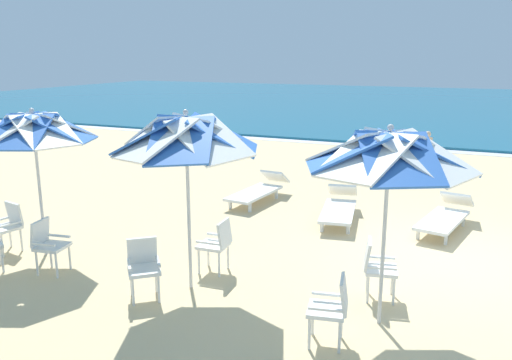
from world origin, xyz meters
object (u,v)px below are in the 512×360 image
(beachgoer_seated, at_px, (427,149))
(plastic_chair_5, at_px, (8,224))
(plastic_chair_3, at_px, (143,265))
(plastic_chair_0, at_px, (376,266))
(sun_lounger_1, at_px, (445,216))
(beach_umbrella_0, at_px, (389,153))
(beach_umbrella_2, at_px, (34,129))
(sun_lounger_2, at_px, (339,207))
(plastic_chair_2, at_px, (217,242))
(plastic_chair_6, at_px, (48,243))
(plastic_chair_1, at_px, (332,306))
(beach_umbrella_1, at_px, (186,137))
(sun_lounger_3, at_px, (258,190))

(beachgoer_seated, bearing_deg, plastic_chair_5, -116.49)
(plastic_chair_3, bearing_deg, plastic_chair_0, 22.63)
(sun_lounger_1, bearing_deg, beach_umbrella_0, -96.81)
(beach_umbrella_2, xyz_separation_m, beachgoer_seated, (5.20, 11.75, -1.90))
(plastic_chair_5, relative_size, sun_lounger_1, 0.39)
(plastic_chair_0, distance_m, sun_lounger_2, 3.63)
(beach_umbrella_0, distance_m, sun_lounger_1, 4.71)
(plastic_chair_2, bearing_deg, plastic_chair_6, -156.29)
(plastic_chair_1, bearing_deg, plastic_chair_0, 80.14)
(beach_umbrella_0, distance_m, beach_umbrella_1, 2.79)
(sun_lounger_3, bearing_deg, sun_lounger_2, -16.70)
(sun_lounger_3, distance_m, beachgoer_seated, 7.83)
(beachgoer_seated, bearing_deg, plastic_chair_0, -87.97)
(beach_umbrella_0, xyz_separation_m, sun_lounger_2, (-1.58, 4.03, -1.97))
(beach_umbrella_0, relative_size, plastic_chair_5, 3.00)
(plastic_chair_1, xyz_separation_m, beach_umbrella_2, (-5.34, 0.84, 1.70))
(plastic_chair_1, xyz_separation_m, plastic_chair_3, (-2.80, 0.16, 0.00))
(beach_umbrella_0, height_order, sun_lounger_2, beach_umbrella_0)
(plastic_chair_1, bearing_deg, plastic_chair_5, 173.11)
(beach_umbrella_0, xyz_separation_m, beach_umbrella_1, (-2.79, -0.04, 0.03))
(beach_umbrella_1, bearing_deg, plastic_chair_3, -129.98)
(plastic_chair_0, distance_m, beachgoer_seated, 11.16)
(beach_umbrella_1, xyz_separation_m, sun_lounger_2, (1.20, 4.08, -2.00))
(sun_lounger_1, xyz_separation_m, sun_lounger_3, (-4.20, 0.42, 0.00))
(sun_lounger_2, relative_size, beachgoer_seated, 2.40)
(beach_umbrella_0, height_order, plastic_chair_2, beach_umbrella_0)
(beach_umbrella_0, xyz_separation_m, plastic_chair_3, (-3.24, -0.58, -1.75))
(plastic_chair_6, relative_size, sun_lounger_3, 0.39)
(plastic_chair_2, relative_size, sun_lounger_1, 0.39)
(plastic_chair_1, relative_size, beach_umbrella_2, 0.34)
(sun_lounger_3, bearing_deg, plastic_chair_5, -120.88)
(beach_umbrella_0, xyz_separation_m, plastic_chair_6, (-5.14, -0.45, -1.75))
(plastic_chair_5, bearing_deg, plastic_chair_0, 6.35)
(plastic_chair_6, bearing_deg, plastic_chair_3, -3.93)
(plastic_chair_5, xyz_separation_m, plastic_chair_6, (1.35, -0.44, 0.00))
(plastic_chair_3, bearing_deg, plastic_chair_5, 170.07)
(beach_umbrella_2, bearing_deg, beachgoer_seated, 66.13)
(sun_lounger_1, height_order, beachgoer_seated, beachgoer_seated)
(beach_umbrella_2, relative_size, beachgoer_seated, 2.76)
(plastic_chair_6, xyz_separation_m, beachgoer_seated, (4.56, 12.30, -0.20))
(plastic_chair_5, bearing_deg, plastic_chair_3, -9.93)
(plastic_chair_2, distance_m, beachgoer_seated, 11.42)
(plastic_chair_2, xyz_separation_m, plastic_chair_6, (-2.45, -1.08, 0.00))
(beach_umbrella_0, relative_size, sun_lounger_3, 1.18)
(sun_lounger_1, bearing_deg, beach_umbrella_1, -127.52)
(plastic_chair_6, bearing_deg, beach_umbrella_1, 9.77)
(sun_lounger_2, bearing_deg, plastic_chair_3, -109.73)
(plastic_chair_3, relative_size, plastic_chair_5, 1.00)
(sun_lounger_2, xyz_separation_m, beachgoer_seated, (1.00, 7.82, 0.01))
(plastic_chair_0, bearing_deg, plastic_chair_6, -167.03)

